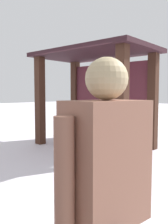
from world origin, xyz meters
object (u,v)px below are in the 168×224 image
Objects in this scene: bus_shelter at (97,78)px; bench_center_inside at (122,134)px; person_walking at (106,192)px; bench_left_inside at (87,130)px.

bus_shelter is 2.88× the size of bench_center_inside.
person_walking is (3.44, -4.38, -0.94)m from bus_shelter.
bus_shelter reaches higher than bench_center_inside.
bench_left_inside is 1.00× the size of bench_center_inside.
person_walking reaches higher than bench_center_inside.
person_walking is at bearing -58.86° from bench_center_inside.
bench_center_inside is (0.62, 0.29, -1.53)m from bus_shelter.
bench_center_inside is at bearing -0.01° from bench_left_inside.
bench_center_inside is at bearing 121.14° from person_walking.
bench_center_inside reaches higher than bench_left_inside.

